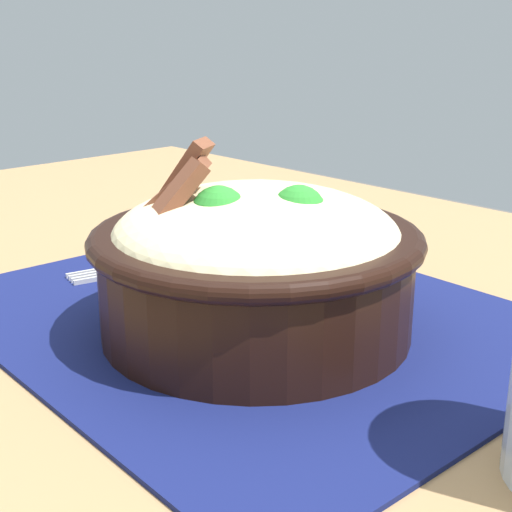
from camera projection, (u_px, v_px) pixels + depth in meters
name	position (u px, v px, depth m)	size (l,w,h in m)	color
table	(237.00, 413.00, 0.52)	(1.20, 0.80, 0.70)	#99754C
placemat	(249.00, 317.00, 0.49)	(0.38, 0.31, 0.00)	#11194C
bowl	(255.00, 259.00, 0.45)	(0.21, 0.21, 0.12)	black
fork	(144.00, 266.00, 0.58)	(0.04, 0.14, 0.00)	#B7B7B7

